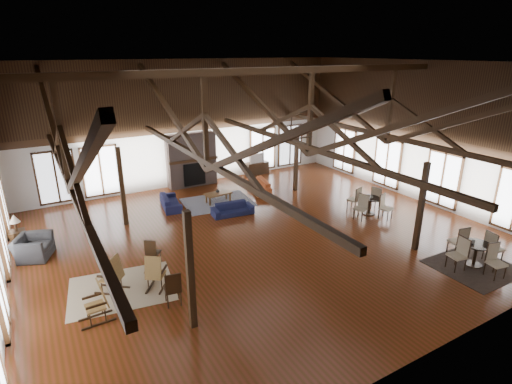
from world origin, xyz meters
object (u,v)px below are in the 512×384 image
sofa_orange (259,185)px  cafe_table_far (370,203)px  tv_console (257,168)px  armchair (33,247)px  coffee_table (218,194)px  cafe_table_near (476,250)px  sofa_navy_left (171,202)px  sofa_navy_front (233,209)px

sofa_orange → cafe_table_far: cafe_table_far is taller
tv_console → cafe_table_far: bearing=-81.1°
cafe_table_far → armchair: bearing=167.1°
coffee_table → cafe_table_near: (4.62, -9.00, 0.12)m
coffee_table → cafe_table_near: 10.12m
sofa_navy_left → sofa_orange: bearing=-82.0°
sofa_orange → cafe_table_far: bearing=41.2°
sofa_navy_front → cafe_table_far: bearing=-23.3°
sofa_navy_left → tv_console: size_ratio=1.39×
sofa_navy_left → tv_console: (5.67, 2.41, 0.06)m
sofa_orange → cafe_table_near: (2.31, -9.41, 0.24)m
coffee_table → armchair: armchair is taller
sofa_orange → armchair: 9.81m
sofa_orange → coffee_table: bearing=-66.5°
sofa_orange → tv_console: bearing=165.4°
sofa_navy_front → sofa_orange: (2.40, 1.97, 0.03)m
sofa_navy_left → cafe_table_far: size_ratio=0.91×
sofa_navy_front → sofa_navy_left: 2.81m
cafe_table_near → sofa_navy_left: bearing=125.0°
sofa_navy_left → tv_console: bearing=-57.9°
sofa_navy_left → cafe_table_far: (6.80, -4.80, 0.24)m
sofa_navy_left → cafe_table_far: cafe_table_far is taller
coffee_table → armchair: bearing=-173.1°
coffee_table → cafe_table_near: size_ratio=0.60×
sofa_orange → tv_console: tv_console is taller
sofa_orange → cafe_table_near: cafe_table_near is taller
armchair → tv_console: bearing=-45.2°
cafe_table_near → sofa_orange: bearing=103.8°
coffee_table → tv_console: tv_console is taller
sofa_navy_left → cafe_table_near: (6.64, -9.48, 0.25)m
sofa_navy_left → coffee_table: (2.01, -0.48, 0.13)m
sofa_navy_left → armchair: size_ratio=1.57×
coffee_table → sofa_navy_left: bearing=161.6°
cafe_table_far → cafe_table_near: bearing=-92.0°
armchair → cafe_table_far: (12.08, -2.78, 0.13)m
coffee_table → cafe_table_far: (4.79, -4.33, 0.11)m
armchair → tv_console: (10.95, 4.44, -0.05)m
sofa_orange → coffee_table: (-2.32, -0.40, 0.11)m
sofa_navy_left → armchair: 5.66m
armchair → tv_console: armchair is taller
coffee_table → tv_console: 4.66m
sofa_navy_left → sofa_orange: (4.33, -0.07, 0.02)m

